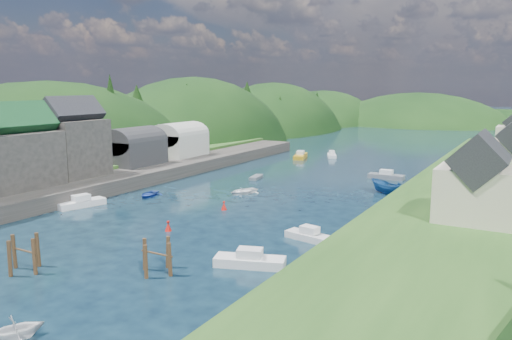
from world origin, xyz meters
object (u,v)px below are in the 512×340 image
Objects in this scene: piling_cluster_far at (157,260)px; channel_buoy_far at (224,206)px; channel_buoy_near at (168,226)px; piling_cluster_near at (24,257)px.

channel_buoy_far is at bearing 108.62° from piling_cluster_far.
piling_cluster_near is at bearing -100.72° from channel_buoy_near.
piling_cluster_near reaches higher than piling_cluster_far.
piling_cluster_near is 3.19× the size of channel_buoy_far.
channel_buoy_near is (2.76, 14.56, -0.70)m from piling_cluster_near.
channel_buoy_near is 1.00× the size of channel_buoy_far.
channel_buoy_far is (-6.65, 19.74, -0.58)m from piling_cluster_far.
piling_cluster_near is 1.08× the size of piling_cluster_far.
piling_cluster_far reaches higher than channel_buoy_near.
piling_cluster_far is (9.51, 5.09, -0.12)m from piling_cluster_near.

